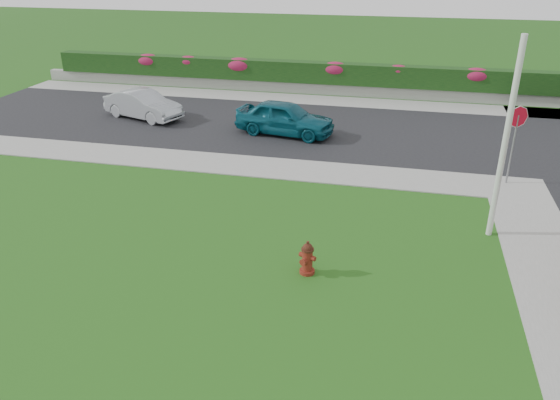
% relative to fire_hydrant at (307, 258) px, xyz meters
% --- Properties ---
extents(ground, '(120.00, 120.00, 0.00)m').
position_rel_fire_hydrant_xyz_m(ground, '(-1.15, -2.34, -0.42)').
color(ground, black).
rests_on(ground, ground).
extents(street_far, '(26.00, 8.00, 0.04)m').
position_rel_fire_hydrant_xyz_m(street_far, '(-6.15, 11.66, -0.40)').
color(street_far, black).
rests_on(street_far, ground).
extents(sidewalk_far, '(24.00, 2.00, 0.04)m').
position_rel_fire_hydrant_xyz_m(sidewalk_far, '(-7.15, 6.66, -0.40)').
color(sidewalk_far, gray).
rests_on(sidewalk_far, ground).
extents(curb_corner, '(2.00, 2.00, 0.04)m').
position_rel_fire_hydrant_xyz_m(curb_corner, '(5.85, 6.66, -0.40)').
color(curb_corner, gray).
rests_on(curb_corner, ground).
extents(sidewalk_beyond, '(34.00, 2.00, 0.04)m').
position_rel_fire_hydrant_xyz_m(sidewalk_beyond, '(-2.15, 16.66, -0.40)').
color(sidewalk_beyond, gray).
rests_on(sidewalk_beyond, ground).
extents(retaining_wall, '(34.00, 0.40, 0.60)m').
position_rel_fire_hydrant_xyz_m(retaining_wall, '(-2.15, 18.16, -0.12)').
color(retaining_wall, gray).
rests_on(retaining_wall, ground).
extents(hedge, '(32.00, 0.90, 1.10)m').
position_rel_fire_hydrant_xyz_m(hedge, '(-2.15, 18.26, 0.73)').
color(hedge, black).
rests_on(hedge, retaining_wall).
extents(fire_hydrant, '(0.45, 0.43, 0.88)m').
position_rel_fire_hydrant_xyz_m(fire_hydrant, '(0.00, 0.00, 0.00)').
color(fire_hydrant, '#54130D').
rests_on(fire_hydrant, ground).
extents(sedan_teal, '(4.42, 2.37, 1.43)m').
position_rel_fire_hydrant_xyz_m(sedan_teal, '(-2.93, 10.60, 0.34)').
color(sedan_teal, '#0C4D5C').
rests_on(sedan_teal, street_far).
extents(sedan_silver, '(4.15, 2.59, 1.29)m').
position_rel_fire_hydrant_xyz_m(sedan_silver, '(-9.89, 11.47, 0.27)').
color(sedan_silver, '#ABAEB3').
rests_on(sedan_silver, street_far).
extents(utility_pole, '(0.16, 0.16, 5.43)m').
position_rel_fire_hydrant_xyz_m(utility_pole, '(4.59, 3.13, 2.30)').
color(utility_pole, silver).
rests_on(utility_pole, ground).
extents(stop_sign, '(0.66, 0.36, 2.71)m').
position_rel_fire_hydrant_xyz_m(stop_sign, '(5.58, 7.08, 1.61)').
color(stop_sign, slate).
rests_on(stop_sign, ground).
extents(flower_clump_a, '(1.43, 0.92, 0.72)m').
position_rel_fire_hydrant_xyz_m(flower_clump_a, '(-12.71, 18.16, 1.00)').
color(flower_clump_a, '#A51C4F').
rests_on(flower_clump_a, hedge).
extents(flower_clump_b, '(1.20, 0.77, 0.60)m').
position_rel_fire_hydrant_xyz_m(flower_clump_b, '(-10.24, 18.16, 1.04)').
color(flower_clump_b, '#A51C4F').
rests_on(flower_clump_b, hedge).
extents(flower_clump_c, '(1.56, 1.00, 0.78)m').
position_rel_fire_hydrant_xyz_m(flower_clump_c, '(-7.21, 18.16, 0.97)').
color(flower_clump_c, '#A51C4F').
rests_on(flower_clump_c, hedge).
extents(flower_clump_d, '(1.45, 0.93, 0.73)m').
position_rel_fire_hydrant_xyz_m(flower_clump_d, '(-1.85, 18.16, 1.00)').
color(flower_clump_d, '#A51C4F').
rests_on(flower_clump_d, hedge).
extents(flower_clump_e, '(1.13, 0.72, 0.56)m').
position_rel_fire_hydrant_xyz_m(flower_clump_e, '(1.48, 18.16, 1.06)').
color(flower_clump_e, '#A51C4F').
rests_on(flower_clump_e, hedge).
extents(flower_clump_f, '(1.46, 0.94, 0.73)m').
position_rel_fire_hydrant_xyz_m(flower_clump_f, '(5.40, 18.16, 0.99)').
color(flower_clump_f, '#A51C4F').
rests_on(flower_clump_f, hedge).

